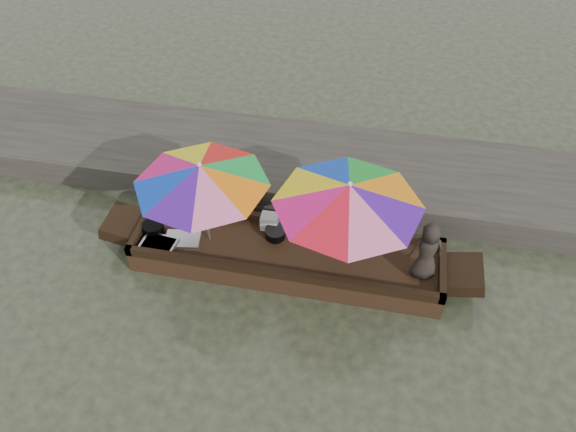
% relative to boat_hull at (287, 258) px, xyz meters
% --- Properties ---
extents(water, '(80.00, 80.00, 0.00)m').
position_rel_boat_hull_xyz_m(water, '(0.00, 0.00, -0.17)').
color(water, '#292E20').
rests_on(water, ground).
extents(dock, '(22.00, 2.20, 0.50)m').
position_rel_boat_hull_xyz_m(dock, '(0.00, 2.20, 0.08)').
color(dock, '#2D2B26').
rests_on(dock, ground).
extents(boat_hull, '(4.85, 1.20, 0.35)m').
position_rel_boat_hull_xyz_m(boat_hull, '(0.00, 0.00, 0.00)').
color(boat_hull, '#2F2013').
rests_on(boat_hull, water).
extents(cooking_pot, '(0.34, 0.34, 0.18)m').
position_rel_boat_hull_xyz_m(cooking_pot, '(-2.17, -0.04, 0.26)').
color(cooking_pot, black).
rests_on(cooking_pot, boat_hull).
extents(tray_crayfish, '(0.58, 0.43, 0.09)m').
position_rel_boat_hull_xyz_m(tray_crayfish, '(-1.98, -0.32, 0.22)').
color(tray_crayfish, silver).
rests_on(tray_crayfish, boat_hull).
extents(tray_scallop, '(0.60, 0.46, 0.06)m').
position_rel_boat_hull_xyz_m(tray_scallop, '(-1.66, -0.12, 0.21)').
color(tray_scallop, silver).
rests_on(tray_scallop, boat_hull).
extents(charcoal_grill, '(0.31, 0.31, 0.15)m').
position_rel_boat_hull_xyz_m(charcoal_grill, '(-0.23, 0.24, 0.25)').
color(charcoal_grill, black).
rests_on(charcoal_grill, boat_hull).
extents(supply_bag, '(0.28, 0.22, 0.26)m').
position_rel_boat_hull_xyz_m(supply_bag, '(-0.37, 0.44, 0.30)').
color(supply_bag, silver).
rests_on(supply_bag, boat_hull).
extents(vendor, '(0.57, 0.45, 1.02)m').
position_rel_boat_hull_xyz_m(vendor, '(2.07, -0.07, 0.69)').
color(vendor, black).
rests_on(vendor, boat_hull).
extents(umbrella_bow, '(2.31, 2.31, 1.55)m').
position_rel_boat_hull_xyz_m(umbrella_bow, '(-1.25, 0.00, 0.95)').
color(umbrella_bow, green).
rests_on(umbrella_bow, boat_hull).
extents(umbrella_stern, '(2.41, 2.41, 1.55)m').
position_rel_boat_hull_xyz_m(umbrella_stern, '(0.87, 0.00, 0.95)').
color(umbrella_stern, orange).
rests_on(umbrella_stern, boat_hull).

